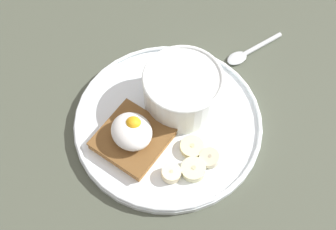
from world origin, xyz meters
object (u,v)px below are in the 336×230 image
at_px(banana_slice_left, 210,158).
at_px(poached_egg, 132,131).
at_px(toast_slice, 133,139).
at_px(spoon, 248,52).
at_px(oatmeal_bowl, 183,89).
at_px(banana_slice_right, 193,169).
at_px(banana_slice_back, 171,173).
at_px(banana_slice_front, 190,148).

bearing_deg(banana_slice_left, poached_egg, 36.77).
relative_size(toast_slice, spoon, 1.05).
distance_m(poached_egg, banana_slice_left, 0.12).
height_order(banana_slice_left, spoon, banana_slice_left).
relative_size(oatmeal_bowl, spoon, 1.07).
bearing_deg(toast_slice, banana_slice_right, -156.33).
distance_m(oatmeal_bowl, banana_slice_back, 0.13).
distance_m(oatmeal_bowl, banana_slice_front, 0.09).
distance_m(poached_egg, banana_slice_right, 0.10).
distance_m(poached_egg, banana_slice_front, 0.09).
bearing_deg(toast_slice, banana_slice_left, -142.82).
height_order(banana_slice_back, banana_slice_right, same).
bearing_deg(banana_slice_back, banana_slice_right, -117.16).
relative_size(toast_slice, banana_slice_back, 3.01).
height_order(poached_egg, banana_slice_right, poached_egg).
xyz_separation_m(poached_egg, banana_slice_back, (-0.08, -0.01, -0.02)).
bearing_deg(spoon, banana_slice_left, 122.02).
bearing_deg(banana_slice_back, toast_slice, 8.64).
bearing_deg(banana_slice_left, banana_slice_front, 22.02).
height_order(oatmeal_bowl, toast_slice, oatmeal_bowl).
distance_m(toast_slice, poached_egg, 0.02).
bearing_deg(spoon, banana_slice_front, 113.48).
distance_m(banana_slice_front, banana_slice_left, 0.03).
bearing_deg(banana_slice_back, poached_egg, 8.06).
xyz_separation_m(oatmeal_bowl, banana_slice_right, (-0.10, 0.06, -0.03)).
distance_m(toast_slice, banana_slice_back, 0.08).
xyz_separation_m(banana_slice_front, banana_slice_right, (-0.03, 0.02, 0.00)).
distance_m(toast_slice, spoon, 0.25).
height_order(banana_slice_front, banana_slice_left, banana_slice_left).
relative_size(banana_slice_left, spoon, 0.35).
xyz_separation_m(poached_egg, banana_slice_front, (-0.06, -0.06, -0.03)).
relative_size(banana_slice_front, banana_slice_right, 0.73).
bearing_deg(oatmeal_bowl, banana_slice_right, 149.10).
xyz_separation_m(banana_slice_front, banana_slice_back, (-0.01, 0.05, 0.00)).
bearing_deg(banana_slice_right, toast_slice, 23.67).
relative_size(toast_slice, banana_slice_right, 2.36).
bearing_deg(spoon, oatmeal_bowl, 93.98).
bearing_deg(oatmeal_bowl, banana_slice_left, 162.82).
xyz_separation_m(oatmeal_bowl, poached_egg, (-0.01, 0.10, 0.00)).
xyz_separation_m(oatmeal_bowl, banana_slice_back, (-0.09, 0.09, -0.02)).
relative_size(banana_slice_front, spoon, 0.33).
bearing_deg(banana_slice_left, toast_slice, 37.18).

